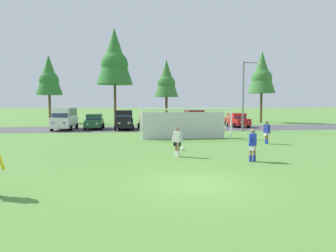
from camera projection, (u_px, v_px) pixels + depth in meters
The scene contains 19 objects.
ground_plane at pixel (159, 138), 25.71m from camera, with size 400.00×400.00×0.00m, color #598C3D.
parking_lot_strip at pixel (152, 128), 35.23m from camera, with size 52.00×8.40×0.01m, color #4C4C51.
soccer_ball at pixel (183, 148), 18.77m from camera, with size 0.22×0.22×0.22m.
soccer_goal at pixel (185, 123), 24.74m from camera, with size 7.54×2.51×2.57m.
player_striker_near at pixel (267, 132), 21.68m from camera, with size 0.39×0.72×1.64m.
player_midfield_center at pixel (253, 145), 15.02m from camera, with size 0.63×0.53×1.64m.
player_defender_far at pixel (177, 142), 16.39m from camera, with size 0.60×0.56×1.64m.
parked_car_slot_far_left at pixel (65, 118), 33.36m from camera, with size 2.32×4.86×2.52m.
parked_car_slot_left at pixel (94, 121), 34.35m from camera, with size 2.11×4.24×1.72m.
parked_car_slot_center_left at pixel (124, 120), 33.99m from camera, with size 2.27×4.67×2.16m.
parked_car_slot_center at pixel (148, 121), 34.97m from camera, with size 2.26×4.31×1.72m.
parked_car_slot_center_right at pixel (175, 121), 35.66m from camera, with size 2.23×4.30×1.72m.
parked_car_slot_right at pixel (194, 119), 34.91m from camera, with size 2.24×4.66×2.16m.
parked_car_slot_far_right at pixel (237, 120), 37.58m from camera, with size 2.26×4.31×1.72m.
tree_left_edge at pixel (49, 76), 44.75m from camera, with size 3.80×3.80×10.12m.
tree_mid_left at pixel (115, 58), 42.68m from camera, with size 5.09×5.09×13.56m.
tree_center_back at pixel (166, 80), 44.22m from camera, with size 3.51×3.51×9.36m.
tree_mid_right at pixel (262, 74), 45.95m from camera, with size 4.08×4.08×10.87m.
street_lamp at pixel (245, 95), 31.65m from camera, with size 2.00×0.32×7.28m.
Camera 1 is at (-2.27, -10.48, 2.88)m, focal length 32.27 mm.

